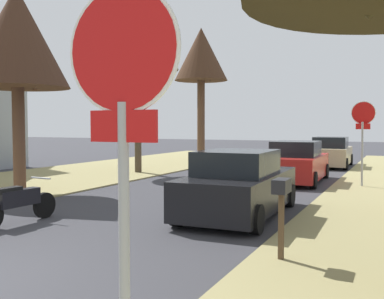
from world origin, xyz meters
The scene contains 10 objects.
stop_sign_near centered at (4.22, -1.24, 2.20)m, with size 0.81×0.07×2.98m.
stop_sign_far centered at (4.58, 12.88, 2.18)m, with size 0.81×0.41×2.96m.
street_tree_left_mid_a centered at (-5.26, 6.83, 4.91)m, with size 3.26×3.26×6.50m.
street_tree_left_mid_b centered at (-4.99, 13.47, 6.19)m, with size 3.69×3.69×7.74m.
street_tree_left_far centered at (-5.07, 20.61, 6.28)m, with size 3.16×3.16×7.91m.
parked_sedan_black centered at (2.31, 6.41, 0.72)m, with size 2.05×4.45×1.57m.
parked_sedan_red centered at (2.20, 13.36, 0.72)m, with size 2.05×4.45×1.57m.
parked_sedan_tan centered at (2.47, 20.45, 0.72)m, with size 2.05×4.45×1.57m.
parked_motorcycle centered at (-1.74, 3.46, 0.48)m, with size 0.60×2.05×0.97m.
curbside_mailbox centered at (4.11, 3.27, 1.06)m, with size 0.22×0.44×1.27m.
Camera 1 is at (5.79, -3.55, 2.15)m, focal length 41.37 mm.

